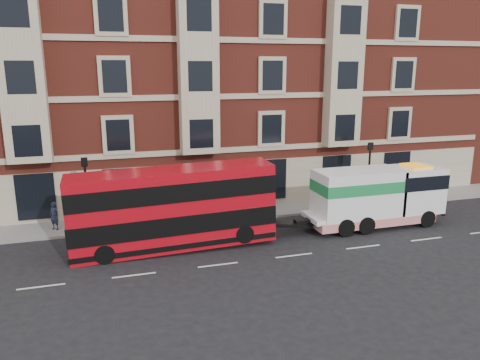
% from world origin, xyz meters
% --- Properties ---
extents(ground, '(120.00, 120.00, 0.00)m').
position_xyz_m(ground, '(0.00, 0.00, 0.00)').
color(ground, black).
rests_on(ground, ground).
extents(sidewalk, '(90.00, 3.00, 0.15)m').
position_xyz_m(sidewalk, '(0.00, 7.50, 0.07)').
color(sidewalk, slate).
rests_on(sidewalk, ground).
extents(victorian_terrace, '(45.00, 12.00, 20.40)m').
position_xyz_m(victorian_terrace, '(0.50, 15.00, 10.07)').
color(victorian_terrace, maroon).
rests_on(victorian_terrace, ground).
extents(lamp_post_west, '(0.35, 0.15, 4.35)m').
position_xyz_m(lamp_post_west, '(-6.00, 6.20, 2.68)').
color(lamp_post_west, black).
rests_on(lamp_post_west, sidewalk).
extents(lamp_post_east, '(0.35, 0.15, 4.35)m').
position_xyz_m(lamp_post_east, '(12.00, 6.20, 2.68)').
color(lamp_post_east, black).
rests_on(lamp_post_east, sidewalk).
extents(double_decker_bus, '(10.57, 2.42, 4.28)m').
position_xyz_m(double_decker_bus, '(-1.68, 2.82, 2.27)').
color(double_decker_bus, '#B10915').
rests_on(double_decker_bus, ground).
extents(tow_truck, '(8.46, 2.50, 3.52)m').
position_xyz_m(tow_truck, '(10.38, 2.82, 1.87)').
color(tow_truck, white).
rests_on(tow_truck, ground).
extents(pedestrian, '(0.72, 0.68, 1.65)m').
position_xyz_m(pedestrian, '(-7.92, 7.27, 0.97)').
color(pedestrian, '#1D233A').
rests_on(pedestrian, sidewalk).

